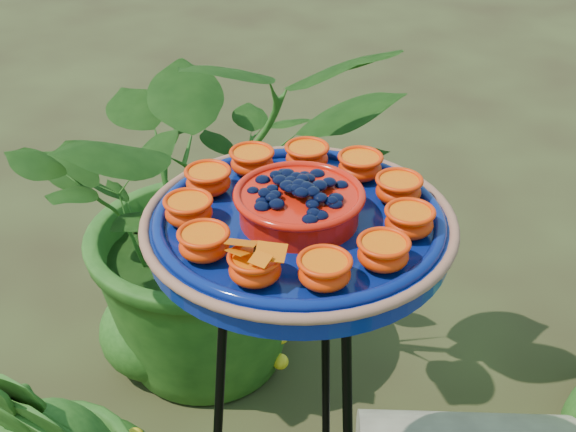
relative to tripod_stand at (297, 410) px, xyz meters
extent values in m
torus|color=black|center=(0.00, 0.00, 0.34)|extent=(0.28, 0.28, 0.02)
cylinder|color=black|center=(-0.01, 0.15, -0.10)|extent=(0.02, 0.09, 0.89)
cylinder|color=navy|center=(0.00, 0.00, 0.38)|extent=(0.49, 0.49, 0.04)
torus|color=#AB624D|center=(0.00, 0.00, 0.39)|extent=(0.48, 0.48, 0.02)
torus|color=navy|center=(0.00, 0.00, 0.40)|extent=(0.44, 0.44, 0.02)
cylinder|color=red|center=(0.00, 0.00, 0.42)|extent=(0.19, 0.19, 0.04)
torus|color=red|center=(0.00, 0.00, 0.44)|extent=(0.20, 0.20, 0.01)
ellipsoid|color=black|center=(0.00, 0.00, 0.45)|extent=(0.16, 0.16, 0.03)
ellipsoid|color=red|center=(0.16, 0.04, 0.41)|extent=(0.07, 0.07, 0.04)
cylinder|color=orange|center=(0.16, 0.04, 0.43)|extent=(0.07, 0.07, 0.01)
ellipsoid|color=red|center=(0.11, 0.12, 0.41)|extent=(0.07, 0.07, 0.04)
cylinder|color=orange|center=(0.11, 0.12, 0.43)|extent=(0.07, 0.07, 0.01)
ellipsoid|color=red|center=(0.03, 0.16, 0.41)|extent=(0.07, 0.07, 0.04)
cylinder|color=orange|center=(0.03, 0.16, 0.43)|extent=(0.07, 0.07, 0.01)
ellipsoid|color=red|center=(-0.06, 0.15, 0.41)|extent=(0.07, 0.07, 0.04)
cylinder|color=orange|center=(-0.06, 0.15, 0.43)|extent=(0.07, 0.07, 0.01)
ellipsoid|color=red|center=(-0.14, 0.09, 0.41)|extent=(0.07, 0.07, 0.04)
cylinder|color=orange|center=(-0.14, 0.09, 0.43)|extent=(0.07, 0.07, 0.01)
ellipsoid|color=red|center=(-0.16, 0.00, 0.41)|extent=(0.07, 0.07, 0.04)
cylinder|color=orange|center=(-0.16, 0.00, 0.43)|extent=(0.07, 0.07, 0.01)
ellipsoid|color=red|center=(-0.14, -0.09, 0.41)|extent=(0.07, 0.07, 0.04)
cylinder|color=orange|center=(-0.14, -0.09, 0.43)|extent=(0.07, 0.07, 0.01)
ellipsoid|color=red|center=(-0.07, -0.15, 0.41)|extent=(0.07, 0.07, 0.04)
cylinder|color=orange|center=(-0.07, -0.15, 0.43)|extent=(0.07, 0.07, 0.01)
ellipsoid|color=red|center=(0.02, -0.16, 0.41)|extent=(0.07, 0.07, 0.04)
cylinder|color=orange|center=(0.02, -0.16, 0.43)|extent=(0.07, 0.07, 0.01)
ellipsoid|color=red|center=(0.10, -0.13, 0.41)|extent=(0.07, 0.07, 0.04)
cylinder|color=orange|center=(0.10, -0.13, 0.43)|extent=(0.07, 0.07, 0.01)
ellipsoid|color=red|center=(0.16, -0.05, 0.41)|extent=(0.07, 0.07, 0.04)
cylinder|color=orange|center=(0.16, -0.05, 0.43)|extent=(0.07, 0.07, 0.01)
cylinder|color=black|center=(0.02, -0.16, 0.44)|extent=(0.02, 0.03, 0.00)
cube|color=#FF6405|center=(0.00, -0.16, 0.45)|extent=(0.05, 0.04, 0.01)
cube|color=#FF6405|center=(0.04, -0.16, 0.45)|extent=(0.05, 0.04, 0.01)
imported|color=#1D4713|center=(-0.56, 0.58, -0.03)|extent=(1.22, 1.21, 1.03)
camera|label=1|loc=(0.47, -0.90, 1.04)|focal=50.00mm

